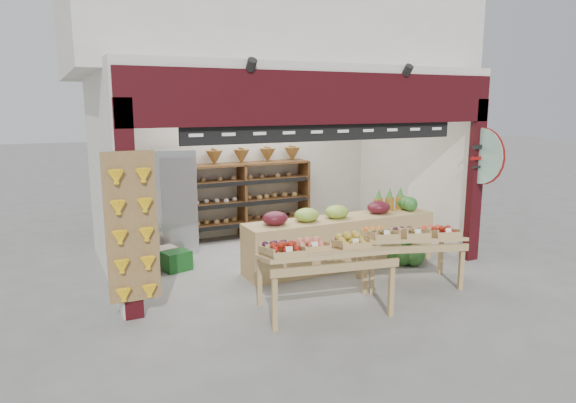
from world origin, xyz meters
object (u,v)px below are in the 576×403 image
(refrigerator, at_px, (175,200))
(display_table_left, at_px, (314,251))
(display_table_right, at_px, (410,236))
(cardboard_stack, at_px, (155,257))
(mid_counter, at_px, (340,240))
(watermelon_pile, at_px, (403,251))
(back_shelving, at_px, (242,182))

(refrigerator, bearing_deg, display_table_left, -67.71)
(refrigerator, xyz_separation_m, display_table_right, (2.61, -3.18, -0.19))
(cardboard_stack, bearing_deg, refrigerator, 61.24)
(mid_counter, height_order, watermelon_pile, mid_counter)
(refrigerator, bearing_deg, mid_counter, -36.26)
(watermelon_pile, bearing_deg, display_table_right, -124.62)
(back_shelving, distance_m, refrigerator, 1.45)
(refrigerator, xyz_separation_m, mid_counter, (2.15, -2.06, -0.46))
(back_shelving, bearing_deg, display_table_right, -70.90)
(refrigerator, height_order, mid_counter, refrigerator)
(mid_counter, relative_size, display_table_left, 1.86)
(cardboard_stack, bearing_deg, display_table_left, -57.57)
(back_shelving, distance_m, display_table_left, 3.82)
(display_table_left, relative_size, watermelon_pile, 2.40)
(refrigerator, distance_m, cardboard_stack, 1.39)
(cardboard_stack, bearing_deg, back_shelving, 35.46)
(refrigerator, distance_m, display_table_right, 4.12)
(refrigerator, relative_size, display_table_left, 1.05)
(display_table_right, bearing_deg, display_table_left, -171.30)
(back_shelving, relative_size, display_table_right, 1.73)
(back_shelving, height_order, refrigerator, refrigerator)
(display_table_left, bearing_deg, refrigerator, 104.86)
(display_table_right, bearing_deg, watermelon_pile, 55.38)
(watermelon_pile, bearing_deg, refrigerator, 143.92)
(cardboard_stack, relative_size, watermelon_pile, 1.46)
(cardboard_stack, height_order, mid_counter, mid_counter)
(cardboard_stack, relative_size, display_table_right, 0.66)
(display_table_left, bearing_deg, mid_counter, 48.21)
(display_table_left, relative_size, display_table_right, 1.09)
(display_table_left, xyz_separation_m, watermelon_pile, (2.29, 1.11, -0.58))
(refrigerator, height_order, watermelon_pile, refrigerator)
(refrigerator, bearing_deg, cardboard_stack, -111.33)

